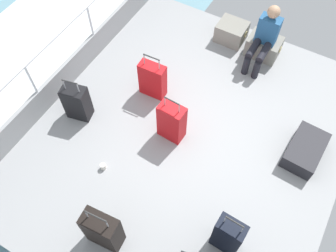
# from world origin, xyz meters

# --- Properties ---
(ground_plane) EXTENTS (4.40, 5.20, 0.06)m
(ground_plane) POSITION_xyz_m (0.00, 0.00, -0.03)
(ground_plane) COLOR #939699
(gunwale_port) EXTENTS (0.06, 5.20, 0.45)m
(gunwale_port) POSITION_xyz_m (-2.17, 0.00, 0.23)
(gunwale_port) COLOR #939699
(gunwale_port) RESTS_ON ground_plane
(railing_port) EXTENTS (0.04, 4.20, 1.02)m
(railing_port) POSITION_xyz_m (-2.17, 0.00, 0.78)
(railing_port) COLOR silver
(railing_port) RESTS_ON ground_plane
(sea_wake) EXTENTS (12.00, 12.00, 0.01)m
(sea_wake) POSITION_xyz_m (-3.60, 0.00, -0.34)
(sea_wake) COLOR #6B99A8
(sea_wake) RESTS_ON ground_plane
(cargo_crate_0) EXTENTS (0.53, 0.43, 0.34)m
(cargo_crate_0) POSITION_xyz_m (-0.30, 2.17, 0.17)
(cargo_crate_0) COLOR gray
(cargo_crate_0) RESTS_ON ground_plane
(cargo_crate_1) EXTENTS (0.58, 0.41, 0.35)m
(cargo_crate_1) POSITION_xyz_m (0.32, 2.12, 0.17)
(cargo_crate_1) COLOR gray
(cargo_crate_1) RESTS_ON ground_plane
(passenger_seated) EXTENTS (0.34, 0.66, 1.05)m
(passenger_seated) POSITION_xyz_m (0.32, 1.94, 0.54)
(passenger_seated) COLOR #26598C
(passenger_seated) RESTS_ON ground_plane
(suitcase_0) EXTENTS (0.35, 0.22, 0.88)m
(suitcase_0) POSITION_xyz_m (1.14, -1.18, 0.36)
(suitcase_0) COLOR black
(suitcase_0) RESTS_ON ground_plane
(suitcase_1) EXTENTS (0.42, 0.21, 0.83)m
(suitcase_1) POSITION_xyz_m (-0.88, 0.44, 0.32)
(suitcase_1) COLOR red
(suitcase_1) RESTS_ON ground_plane
(suitcase_2) EXTENTS (0.45, 0.27, 0.87)m
(suitcase_2) POSITION_xyz_m (-0.18, -1.86, 0.34)
(suitcase_2) COLOR black
(suitcase_2) RESTS_ON ground_plane
(suitcase_3) EXTENTS (0.40, 0.31, 0.80)m
(suitcase_3) POSITION_xyz_m (-1.64, -0.49, 0.30)
(suitcase_3) COLOR black
(suitcase_3) RESTS_ON ground_plane
(suitcase_4) EXTENTS (0.38, 0.25, 0.85)m
(suitcase_4) POSITION_xyz_m (-0.23, -0.10, 0.34)
(suitcase_4) COLOR red
(suitcase_4) RESTS_ON ground_plane
(suitcase_6) EXTENTS (0.49, 0.75, 0.26)m
(suitcase_6) POSITION_xyz_m (1.59, 0.54, 0.13)
(suitcase_6) COLOR black
(suitcase_6) RESTS_ON ground_plane
(paper_cup) EXTENTS (0.08, 0.08, 0.10)m
(paper_cup) POSITION_xyz_m (-0.79, -1.07, 0.05)
(paper_cup) COLOR white
(paper_cup) RESTS_ON ground_plane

